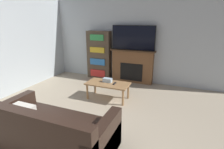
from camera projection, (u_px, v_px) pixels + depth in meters
name	position (u px, v px, depth m)	size (l,w,h in m)	color
wall_back	(133.00, 39.00, 5.37)	(6.30, 0.06, 2.70)	silver
wall_side	(8.00, 43.00, 4.43)	(0.06, 5.25, 2.70)	silver
fireplace	(132.00, 66.00, 5.48)	(1.38, 0.28, 1.03)	brown
tv	(133.00, 38.00, 5.20)	(1.32, 0.03, 0.73)	black
couch	(51.00, 133.00, 2.64)	(1.89, 0.95, 0.82)	black
coffee_table	(108.00, 85.00, 4.31)	(1.06, 0.53, 0.42)	#A87A4C
tissue_box	(107.00, 80.00, 4.35)	(0.22, 0.12, 0.10)	silver
remote_control	(114.00, 83.00, 4.23)	(0.04, 0.15, 0.02)	black
bookshelf	(99.00, 55.00, 5.79)	(0.79, 0.29, 1.56)	#4C3D2D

